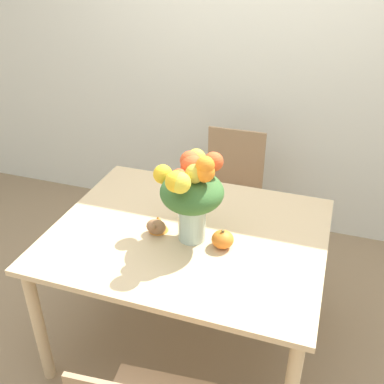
% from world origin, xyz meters
% --- Properties ---
extents(ground_plane, '(12.00, 12.00, 0.00)m').
position_xyz_m(ground_plane, '(0.00, 0.00, 0.00)').
color(ground_plane, '#8E7556').
extents(wall_back, '(8.00, 0.06, 2.70)m').
position_xyz_m(wall_back, '(0.00, 1.39, 1.35)').
color(wall_back, silver).
rests_on(wall_back, ground_plane).
extents(dining_table, '(1.36, 1.09, 0.75)m').
position_xyz_m(dining_table, '(0.00, 0.00, 0.66)').
color(dining_table, '#D1B284').
rests_on(dining_table, ground_plane).
extents(flower_vase, '(0.36, 0.34, 0.47)m').
position_xyz_m(flower_vase, '(0.04, -0.05, 1.02)').
color(flower_vase, '#B2CCBC').
rests_on(flower_vase, dining_table).
extents(pumpkin, '(0.11, 0.11, 0.10)m').
position_xyz_m(pumpkin, '(0.20, -0.07, 0.79)').
color(pumpkin, orange).
rests_on(pumpkin, dining_table).
extents(turkey_figurine, '(0.10, 0.14, 0.08)m').
position_xyz_m(turkey_figurine, '(-0.15, -0.05, 0.79)').
color(turkey_figurine, '#936642').
rests_on(turkey_figurine, dining_table).
extents(dining_chair_near_window, '(0.42, 0.42, 0.91)m').
position_xyz_m(dining_chair_near_window, '(-0.00, 0.89, 0.47)').
color(dining_chair_near_window, '#9E7A56').
rests_on(dining_chair_near_window, ground_plane).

